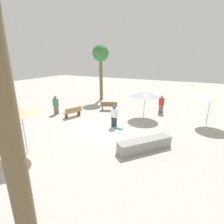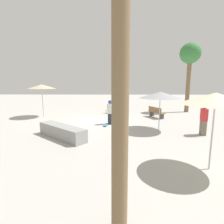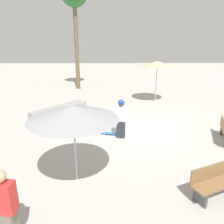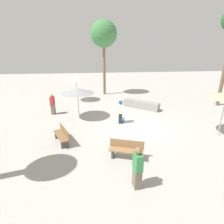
{
  "view_description": "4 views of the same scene",
  "coord_description": "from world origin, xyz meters",
  "views": [
    {
      "loc": [
        6.18,
        -9.98,
        4.93
      ],
      "look_at": [
        0.93,
        0.57,
        1.23
      ],
      "focal_mm": 28.0,
      "sensor_mm": 36.0,
      "label": 1
    },
    {
      "loc": [
        12.32,
        1.23,
        2.7
      ],
      "look_at": [
        0.59,
        1.05,
        0.77
      ],
      "focal_mm": 28.0,
      "sensor_mm": 36.0,
      "label": 2
    },
    {
      "loc": [
        1.35,
        9.21,
        3.83
      ],
      "look_at": [
        1.28,
        0.63,
        1.0
      ],
      "focal_mm": 35.0,
      "sensor_mm": 36.0,
      "label": 3
    },
    {
      "loc": [
        -10.14,
        2.87,
        4.76
      ],
      "look_at": [
        0.87,
        1.52,
        0.85
      ],
      "focal_mm": 28.0,
      "sensor_mm": 36.0,
      "label": 4
    }
  ],
  "objects": [
    {
      "name": "ground_plane",
      "position": [
        0.0,
        0.0,
        0.0
      ],
      "size": [
        60.0,
        60.0,
        0.0
      ],
      "primitive_type": "plane",
      "color": "#B2AFA8"
    },
    {
      "name": "skater_main",
      "position": [
        0.92,
        0.93,
        0.87
      ],
      "size": [
        0.47,
        0.32,
        1.62
      ],
      "rotation": [
        0.0,
        0.0,
        6.08
      ],
      "color": "#282D38",
      "rests_on": "ground_plane"
    },
    {
      "name": "skateboard",
      "position": [
        1.35,
        0.67,
        0.06
      ],
      "size": [
        0.82,
        0.36,
        0.07
      ],
      "rotation": [
        0.0,
        0.0,
        6.08
      ],
      "color": "teal",
      "rests_on": "ground_plane"
    },
    {
      "name": "concrete_ledge",
      "position": [
        3.93,
        -1.4,
        0.32
      ],
      "size": [
        2.55,
        2.84,
        0.63
      ],
      "rotation": [
        0.0,
        0.0,
        0.87
      ],
      "color": "gray",
      "rests_on": "ground_plane"
    },
    {
      "name": "bench_near",
      "position": [
        -3.23,
        1.35,
        0.43
      ],
      "size": [
        0.95,
        1.65,
        0.85
      ],
      "rotation": [
        0.0,
        0.0,
        1.23
      ],
      "color": "#47474C",
      "rests_on": "ground_plane"
    },
    {
      "name": "bench_far",
      "position": [
        -1.39,
        4.51,
        0.43
      ],
      "size": [
        1.64,
        1.05,
        0.85
      ],
      "rotation": [
        0.0,
        0.0,
        0.42
      ],
      "color": "#47474C",
      "rests_on": "ground_plane"
    },
    {
      "name": "shade_umbrella_cream",
      "position": [
        7.07,
        4.24,
        2.25
      ],
      "size": [
        2.07,
        2.07,
        2.43
      ],
      "color": "#B7B7BC",
      "rests_on": "ground_plane"
    },
    {
      "name": "shade_umbrella_grey",
      "position": [
        2.32,
        3.83,
        2.04
      ],
      "size": [
        2.4,
        2.4,
        2.23
      ],
      "color": "#B7B7BC",
      "rests_on": "ground_plane"
    },
    {
      "name": "palm_tree_right",
      "position": [
        9.53,
        1.32,
        6.32
      ],
      "size": [
        2.76,
        2.76,
        7.78
      ],
      "color": "brown",
      "rests_on": "ground_plane"
    },
    {
      "name": "bystander_watching",
      "position": [
        -5.12,
        1.34,
        0.83
      ],
      "size": [
        0.47,
        0.29,
        1.66
      ],
      "rotation": [
        0.0,
        0.0,
        0.08
      ],
      "color": "#726656",
      "rests_on": "ground_plane"
    },
    {
      "name": "bystander_far",
      "position": [
        3.33,
        5.88,
        0.83
      ],
      "size": [
        0.48,
        0.31,
        1.65
      ],
      "rotation": [
        0.0,
        0.0,
        3.0
      ],
      "color": "#726656",
      "rests_on": "ground_plane"
    }
  ]
}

